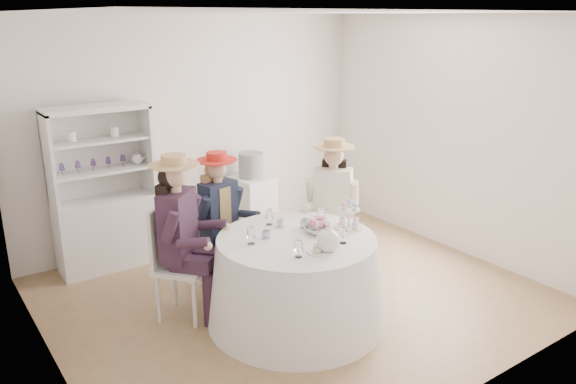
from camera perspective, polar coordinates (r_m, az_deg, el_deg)
ground at (r=5.73m, az=0.59°, el=-10.32°), size 4.50×4.50×0.00m
ceiling at (r=5.07m, az=0.69°, el=17.80°), size 4.50×4.50×0.00m
wall_back at (r=6.92m, az=-9.19°, el=6.23°), size 4.50×0.00×4.50m
wall_front at (r=3.88m, az=18.29°, el=-3.36°), size 4.50×0.00×4.50m
wall_left at (r=4.37m, az=-24.02°, el=-1.68°), size 0.00×4.50×4.50m
wall_right at (r=6.77m, az=16.31°, el=5.52°), size 0.00×4.50×4.50m
tea_table at (r=5.10m, az=0.86°, el=-8.92°), size 1.61×1.61×0.81m
hutch at (r=6.41m, az=-18.05°, el=-1.91°), size 1.19×0.73×1.79m
side_table at (r=7.16m, az=-3.70°, el=-1.33°), size 0.55×0.55×0.74m
hatbox at (r=7.01m, az=-3.79°, el=2.75°), size 0.37×0.37×0.31m
guest_left at (r=5.07m, az=-10.84°, el=-3.67°), size 0.64×0.66×1.54m
guest_mid at (r=5.64m, az=-6.91°, el=-2.05°), size 0.53×0.56×1.41m
guest_right at (r=5.84m, az=4.52°, el=-0.86°), size 0.64×0.63×1.49m
spare_chair at (r=5.87m, az=-8.70°, el=-4.37°), size 0.53×0.53×0.94m
teacup_a at (r=4.92m, az=-2.22°, el=-4.38°), size 0.09×0.09×0.06m
teacup_b at (r=5.17m, az=-0.78°, el=-3.26°), size 0.07×0.07×0.06m
teacup_c at (r=5.16m, az=1.73°, el=-3.26°), size 0.10×0.10×0.07m
flower_bowl at (r=5.03m, az=2.94°, el=-3.89°), size 0.28×0.28×0.06m
flower_arrangement at (r=5.04m, az=2.98°, el=-3.13°), size 0.18×0.19×0.07m
table_teapot at (r=4.65m, az=4.08°, el=-4.95°), size 0.28×0.20×0.21m
sandwich_plate at (r=4.65m, az=3.31°, el=-5.93°), size 0.23×0.23×0.05m
cupcake_stand at (r=5.17m, az=6.22°, el=-2.66°), size 0.26×0.26×0.25m
stemware_set at (r=4.90m, az=0.88°, el=-3.87°), size 0.87×0.84×0.15m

